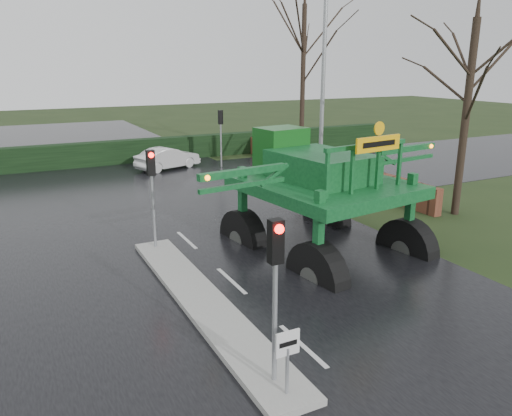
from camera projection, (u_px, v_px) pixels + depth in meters
name	position (u px, v px, depth m)	size (l,w,h in m)	color
ground	(302.00, 346.00, 11.46)	(140.00, 140.00, 0.00)	black
road_main	(170.00, 225.00, 20.02)	(14.00, 80.00, 0.02)	black
road_cross	(134.00, 192.00, 25.16)	(80.00, 12.00, 0.02)	black
median_island	(202.00, 301.00, 13.44)	(1.20, 10.00, 0.16)	gray
hedge_row	(103.00, 153.00, 31.81)	(44.00, 0.90, 1.50)	black
brick_wall	(310.00, 163.00, 29.56)	(0.40, 20.00, 1.20)	#592D1E
keep_left_sign	(287.00, 352.00, 9.31)	(0.50, 0.07, 1.35)	gray
traffic_signal_near	(276.00, 267.00, 9.31)	(0.26, 0.33, 3.52)	gray
traffic_signal_mid	(152.00, 178.00, 16.59)	(0.26, 0.33, 3.52)	gray
traffic_signal_far	(221.00, 126.00, 30.70)	(0.26, 0.33, 3.52)	gray
street_light_right	(318.00, 69.00, 23.63)	(3.85, 0.30, 10.00)	gray
tree_right_near	(469.00, 91.00, 20.15)	(5.60, 5.60, 9.64)	black
tree_right_far	(303.00, 60.00, 33.29)	(7.00, 7.00, 12.05)	black
crop_sprayer	(314.00, 189.00, 14.57)	(10.22, 6.97, 5.75)	black
white_sedan	(168.00, 169.00, 30.76)	(1.41, 4.04, 1.33)	silver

